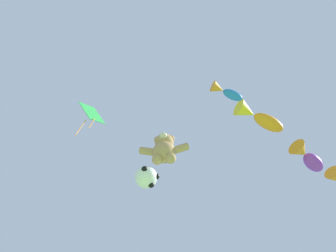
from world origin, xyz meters
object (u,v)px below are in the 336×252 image
teddy_bear_kite (164,149)px  soccer_ball_kite (146,177)px  fish_kite_tangerine (258,117)px  fish_kite_cobalt (225,92)px  fish_kite_violet (307,157)px  diamond_kite (92,114)px

teddy_bear_kite → soccer_ball_kite: (-0.59, 0.17, -1.56)m
teddy_bear_kite → fish_kite_tangerine: size_ratio=0.75×
fish_kite_cobalt → soccer_ball_kite: bearing=165.6°
soccer_ball_kite → fish_kite_tangerine: (4.81, 0.65, 5.48)m
fish_kite_violet → diamond_kite: bearing=-162.7°
fish_kite_violet → diamond_kite: (-9.40, -2.93, 0.29)m
diamond_kite → teddy_bear_kite: bearing=7.0°
soccer_ball_kite → fish_kite_violet: (6.80, 2.37, 4.40)m
fish_kite_violet → diamond_kite: size_ratio=0.59×
soccer_ball_kite → fish_kite_violet: fish_kite_violet is taller
soccer_ball_kite → fish_kite_tangerine: bearing=7.7°
soccer_ball_kite → fish_kite_cobalt: 6.17m
fish_kite_tangerine → fish_kite_violet: size_ratio=1.34×
fish_kite_violet → diamond_kite: 9.85m
fish_kite_tangerine → fish_kite_cobalt: bearing=-134.4°
soccer_ball_kite → fish_kite_tangerine: fish_kite_tangerine is taller
diamond_kite → soccer_ball_kite: bearing=12.2°
teddy_bear_kite → soccer_ball_kite: 1.68m
diamond_kite → fish_kite_tangerine: bearing=9.3°
teddy_bear_kite → soccer_ball_kite: bearing=164.2°
teddy_bear_kite → diamond_kite: (-3.19, -0.39, 3.13)m
fish_kite_tangerine → diamond_kite: 7.55m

